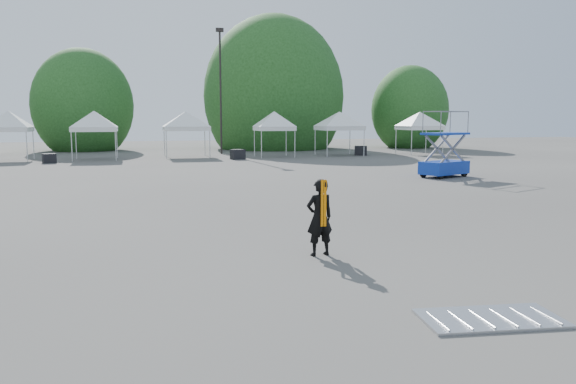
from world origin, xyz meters
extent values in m
plane|color=#474442|center=(0.00, 0.00, 0.00)|extent=(120.00, 120.00, 0.00)
cylinder|color=black|center=(3.00, 32.00, 4.75)|extent=(0.16, 0.16, 9.50)
cube|color=black|center=(3.00, 32.00, 9.65)|extent=(0.60, 0.25, 0.30)
cylinder|color=#382314|center=(-8.00, 40.00, 1.14)|extent=(0.36, 0.36, 2.27)
ellipsoid|color=#1D4617|center=(-8.00, 40.00, 3.94)|extent=(4.16, 4.16, 4.78)
cylinder|color=#382314|center=(9.00, 39.00, 1.40)|extent=(0.36, 0.36, 2.80)
ellipsoid|color=#1D4617|center=(9.00, 39.00, 4.85)|extent=(5.12, 5.12, 5.89)
cylinder|color=#382314|center=(22.00, 37.00, 1.05)|extent=(0.36, 0.36, 2.10)
ellipsoid|color=#1D4617|center=(22.00, 37.00, 3.64)|extent=(3.84, 3.84, 4.42)
cylinder|color=silver|center=(-10.52, 27.38, 1.00)|extent=(0.06, 0.06, 2.00)
cylinder|color=silver|center=(-10.52, 29.84, 1.00)|extent=(0.06, 0.06, 2.00)
cube|color=white|center=(-11.75, 28.61, 2.08)|extent=(2.67, 2.67, 0.30)
pyramid|color=white|center=(-11.75, 28.61, 3.33)|extent=(3.77, 3.77, 1.10)
cylinder|color=silver|center=(-7.64, 26.43, 1.00)|extent=(0.06, 0.06, 2.00)
cylinder|color=silver|center=(-4.89, 26.43, 1.00)|extent=(0.06, 0.06, 2.00)
cylinder|color=silver|center=(-7.64, 29.18, 1.00)|extent=(0.06, 0.06, 2.00)
cylinder|color=silver|center=(-4.89, 29.18, 1.00)|extent=(0.06, 0.06, 2.00)
cube|color=white|center=(-6.27, 27.81, 2.08)|extent=(2.95, 2.95, 0.30)
pyramid|color=white|center=(-6.27, 27.81, 3.33)|extent=(4.18, 4.18, 1.10)
cylinder|color=silver|center=(-1.53, 27.40, 1.00)|extent=(0.06, 0.06, 2.00)
cylinder|color=silver|center=(1.50, 27.40, 1.00)|extent=(0.06, 0.06, 2.00)
cylinder|color=silver|center=(-1.53, 30.43, 1.00)|extent=(0.06, 0.06, 2.00)
cylinder|color=silver|center=(1.50, 30.43, 1.00)|extent=(0.06, 0.06, 2.00)
cube|color=white|center=(-0.01, 28.91, 2.08)|extent=(3.23, 3.23, 0.30)
pyramid|color=white|center=(-0.01, 28.91, 3.33)|extent=(4.57, 4.57, 1.10)
cylinder|color=silver|center=(5.01, 26.19, 1.00)|extent=(0.06, 0.06, 2.00)
cylinder|color=silver|center=(7.47, 26.19, 1.00)|extent=(0.06, 0.06, 2.00)
cylinder|color=silver|center=(5.01, 28.65, 1.00)|extent=(0.06, 0.06, 2.00)
cylinder|color=silver|center=(7.47, 28.65, 1.00)|extent=(0.06, 0.06, 2.00)
cube|color=white|center=(6.24, 27.42, 2.08)|extent=(2.66, 2.66, 0.30)
pyramid|color=white|center=(6.24, 27.42, 3.33)|extent=(3.76, 3.76, 1.10)
cylinder|color=silver|center=(9.96, 26.29, 1.00)|extent=(0.06, 0.06, 2.00)
cylinder|color=silver|center=(12.86, 26.29, 1.00)|extent=(0.06, 0.06, 2.00)
cylinder|color=silver|center=(9.96, 29.19, 1.00)|extent=(0.06, 0.06, 2.00)
cylinder|color=silver|center=(12.86, 29.19, 1.00)|extent=(0.06, 0.06, 2.00)
cube|color=white|center=(11.41, 27.74, 2.08)|extent=(3.10, 3.10, 0.30)
pyramid|color=white|center=(11.41, 27.74, 3.33)|extent=(4.39, 4.39, 1.10)
cylinder|color=silver|center=(16.65, 26.08, 1.00)|extent=(0.06, 0.06, 2.00)
cylinder|color=silver|center=(19.33, 26.08, 1.00)|extent=(0.06, 0.06, 2.00)
cylinder|color=silver|center=(16.65, 28.77, 1.00)|extent=(0.06, 0.06, 2.00)
cylinder|color=silver|center=(19.33, 28.77, 1.00)|extent=(0.06, 0.06, 2.00)
cube|color=white|center=(17.99, 27.42, 2.08)|extent=(2.88, 2.88, 0.30)
pyramid|color=white|center=(17.99, 27.42, 3.33)|extent=(4.08, 4.08, 1.10)
imported|color=black|center=(0.09, -1.96, 0.80)|extent=(0.63, 0.46, 1.59)
cube|color=orange|center=(0.09, -2.12, 1.12)|extent=(0.13, 0.02, 0.96)
cube|color=#0B4892|center=(10.81, 11.39, 0.46)|extent=(2.73, 2.09, 0.61)
cube|color=#0B4892|center=(10.81, 11.39, 2.09)|extent=(2.62, 2.00, 0.10)
cylinder|color=black|center=(10.17, 10.56, 0.18)|extent=(0.40, 0.29, 0.37)
cylinder|color=black|center=(11.85, 11.29, 0.18)|extent=(0.40, 0.29, 0.37)
cylinder|color=black|center=(9.76, 11.50, 0.18)|extent=(0.40, 0.29, 0.37)
cylinder|color=black|center=(11.45, 12.22, 0.18)|extent=(0.40, 0.29, 0.37)
cube|color=#A7A9AF|center=(1.24, -6.16, 0.02)|extent=(2.06, 1.21, 0.04)
cube|color=black|center=(-8.91, 25.43, 0.30)|extent=(0.92, 0.81, 0.61)
cube|color=black|center=(3.20, 25.61, 0.35)|extent=(1.04, 0.91, 0.69)
cube|color=black|center=(13.11, 27.52, 0.36)|extent=(1.14, 1.04, 0.72)
camera|label=1|loc=(-3.47, -12.74, 2.81)|focal=35.00mm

